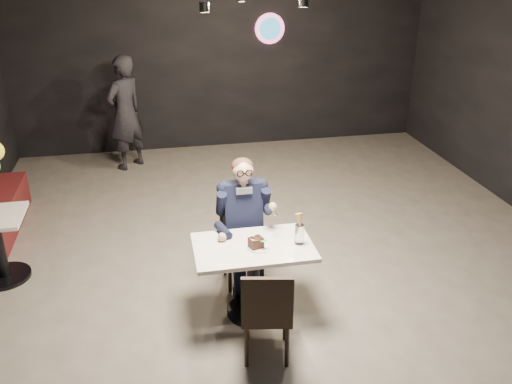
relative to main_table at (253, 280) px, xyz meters
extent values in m
plane|color=gray|center=(0.44, 0.40, -0.38)|extent=(9.00, 9.00, 0.00)
cube|color=white|center=(0.00, 0.00, 0.00)|extent=(1.10, 0.70, 0.75)
cube|color=black|center=(0.00, 0.55, 0.09)|extent=(0.42, 0.46, 0.92)
cube|color=black|center=(0.00, -0.59, 0.09)|extent=(0.50, 0.53, 0.92)
cube|color=black|center=(0.00, 0.55, 0.34)|extent=(0.60, 0.80, 1.44)
cylinder|color=white|center=(0.04, -0.05, 0.38)|extent=(0.21, 0.21, 0.01)
cube|color=black|center=(0.02, -0.05, 0.43)|extent=(0.15, 0.13, 0.09)
ellipsoid|color=green|center=(0.08, -0.09, 0.47)|extent=(0.07, 0.04, 0.01)
cylinder|color=silver|center=(0.43, -0.05, 0.47)|extent=(0.09, 0.09, 0.19)
cone|color=#B48B49|center=(0.41, -0.08, 0.62)|extent=(0.08, 0.08, 0.14)
imported|color=black|center=(-1.22, 4.14, 0.52)|extent=(0.77, 0.76, 1.79)
camera|label=1|loc=(-0.83, -4.25, 2.90)|focal=38.00mm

